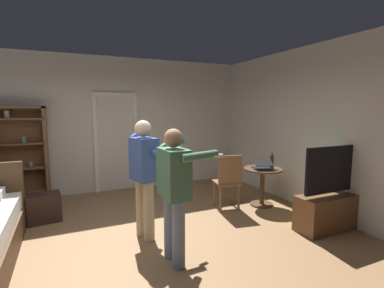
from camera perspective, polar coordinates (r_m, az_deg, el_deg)
name	(u,v)px	position (r m, az deg, el deg)	size (l,w,h in m)	color
ground_plane	(134,247)	(3.99, -11.72, -19.77)	(6.98, 6.98, 0.00)	olive
wall_back	(102,125)	(6.35, -17.70, 3.69)	(6.58, 0.12, 2.88)	beige
wall_right	(319,129)	(5.29, 24.36, 2.72)	(0.12, 5.76, 2.88)	beige
doorway_frame	(116,135)	(6.32, -15.16, 1.78)	(0.93, 0.08, 2.13)	white
bookshelf	(18,152)	(6.18, -31.77, -1.32)	(1.01, 0.32, 1.84)	brown
tv_flatscreen	(333,205)	(4.81, 26.61, -10.92)	(1.20, 0.40, 1.26)	brown
side_table	(262,180)	(5.41, 14.06, -7.11)	(0.70, 0.70, 0.70)	#4C331E
laptop	(262,166)	(5.29, 14.03, -4.38)	(0.42, 0.42, 0.17)	black
bottle_on_table	(272,162)	(5.36, 15.88, -3.53)	(0.06, 0.06, 0.29)	#222B30
wooden_chair	(228,180)	(5.07, 7.29, -7.15)	(0.48, 0.48, 0.99)	brown
person_blue_shirt	(175,187)	(3.26, -3.55, -8.67)	(0.62, 0.59, 1.58)	slate
person_striped_shirt	(145,172)	(3.92, -9.51, -5.54)	(0.78, 0.58, 1.64)	tan
suitcase_dark	(44,208)	(5.17, -27.78, -11.33)	(0.49, 0.33, 0.46)	black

